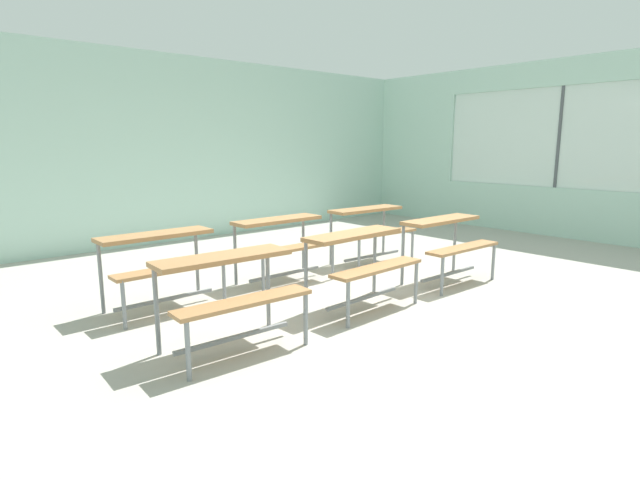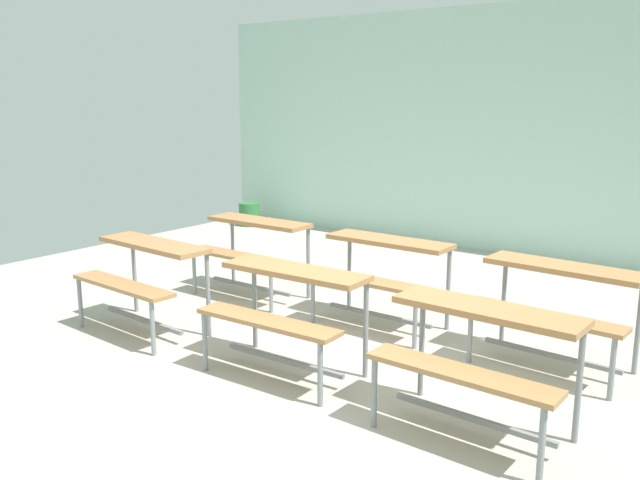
# 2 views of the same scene
# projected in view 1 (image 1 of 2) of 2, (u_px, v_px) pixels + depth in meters

# --- Properties ---
(ground) EXTENTS (10.00, 9.00, 0.05)m
(ground) POSITION_uv_depth(u_px,v_px,m) (384.00, 302.00, 5.21)
(ground) COLOR #ADA89E
(wall_back) EXTENTS (10.00, 0.12, 3.00)m
(wall_back) POSITION_uv_depth(u_px,v_px,m) (180.00, 150.00, 8.23)
(wall_back) COLOR silver
(wall_back) RESTS_ON ground
(wall_right) EXTENTS (0.12, 9.00, 3.00)m
(wall_right) POSITION_uv_depth(u_px,v_px,m) (598.00, 153.00, 8.08)
(wall_right) COLOR silver
(wall_right) RESTS_ON ground
(desk_bench_r0c0) EXTENTS (1.13, 0.64, 0.74)m
(desk_bench_r0c0) POSITION_uv_depth(u_px,v_px,m) (230.00, 280.00, 3.85)
(desk_bench_r0c0) COLOR #A87547
(desk_bench_r0c0) RESTS_ON ground
(desk_bench_r0c1) EXTENTS (1.12, 0.63, 0.74)m
(desk_bench_r0c1) POSITION_uv_depth(u_px,v_px,m) (361.00, 252.00, 4.85)
(desk_bench_r0c1) COLOR #A87547
(desk_bench_r0c1) RESTS_ON ground
(desk_bench_r0c2) EXTENTS (1.11, 0.61, 0.74)m
(desk_bench_r0c2) POSITION_uv_depth(u_px,v_px,m) (448.00, 235.00, 5.77)
(desk_bench_r0c2) COLOR #A87547
(desk_bench_r0c2) RESTS_ON ground
(desk_bench_r1c0) EXTENTS (1.10, 0.60, 0.74)m
(desk_bench_r1c0) POSITION_uv_depth(u_px,v_px,m) (161.00, 253.00, 4.81)
(desk_bench_r1c0) COLOR #A87547
(desk_bench_r1c0) RESTS_ON ground
(desk_bench_r1c1) EXTENTS (1.10, 0.60, 0.74)m
(desk_bench_r1c1) POSITION_uv_depth(u_px,v_px,m) (283.00, 235.00, 5.77)
(desk_bench_r1c1) COLOR #A87547
(desk_bench_r1c1) RESTS_ON ground
(desk_bench_r1c2) EXTENTS (1.13, 0.64, 0.74)m
(desk_bench_r1c2) POSITION_uv_depth(u_px,v_px,m) (371.00, 222.00, 6.71)
(desk_bench_r1c2) COLOR #A87547
(desk_bench_r1c2) RESTS_ON ground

